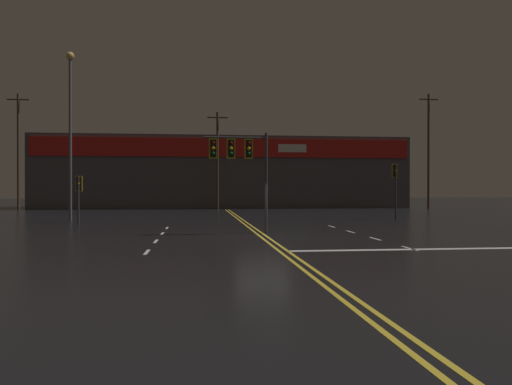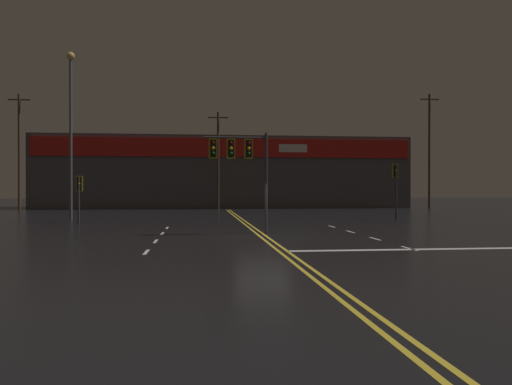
{
  "view_description": "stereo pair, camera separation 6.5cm",
  "coord_description": "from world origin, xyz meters",
  "px_view_note": "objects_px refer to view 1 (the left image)",
  "views": [
    {
      "loc": [
        -2.93,
        -22.87,
        2.17
      ],
      "look_at": [
        0.0,
        2.84,
        2.0
      ],
      "focal_mm": 35.0,
      "sensor_mm": 36.0,
      "label": 1
    },
    {
      "loc": [
        -2.87,
        -22.87,
        2.17
      ],
      "look_at": [
        0.0,
        2.84,
        2.0
      ],
      "focal_mm": 35.0,
      "sensor_mm": 36.0,
      "label": 2
    }
  ],
  "objects_px": {
    "traffic_signal_median": "(239,155)",
    "streetlight_median_approach": "(70,116)",
    "traffic_signal_corner_northwest": "(79,189)",
    "traffic_signal_corner_northeast": "(395,179)"
  },
  "relations": [
    {
      "from": "traffic_signal_median",
      "to": "streetlight_median_approach",
      "type": "height_order",
      "value": "streetlight_median_approach"
    },
    {
      "from": "traffic_signal_corner_northeast",
      "to": "streetlight_median_approach",
      "type": "distance_m",
      "value": 23.06
    },
    {
      "from": "traffic_signal_corner_northeast",
      "to": "streetlight_median_approach",
      "type": "xyz_separation_m",
      "value": [
        -22.59,
        1.77,
        4.3
      ]
    },
    {
      "from": "traffic_signal_corner_northwest",
      "to": "traffic_signal_corner_northeast",
      "type": "distance_m",
      "value": 21.39
    },
    {
      "from": "streetlight_median_approach",
      "to": "traffic_signal_corner_northeast",
      "type": "bearing_deg",
      "value": -4.48
    },
    {
      "from": "traffic_signal_corner_northwest",
      "to": "traffic_signal_corner_northeast",
      "type": "relative_size",
      "value": 0.76
    },
    {
      "from": "traffic_signal_corner_northeast",
      "to": "traffic_signal_corner_northwest",
      "type": "bearing_deg",
      "value": -176.78
    },
    {
      "from": "streetlight_median_approach",
      "to": "traffic_signal_corner_northwest",
      "type": "bearing_deg",
      "value": -67.25
    },
    {
      "from": "traffic_signal_median",
      "to": "streetlight_median_approach",
      "type": "distance_m",
      "value": 15.94
    },
    {
      "from": "traffic_signal_median",
      "to": "traffic_signal_corner_northeast",
      "type": "relative_size",
      "value": 1.25
    }
  ]
}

